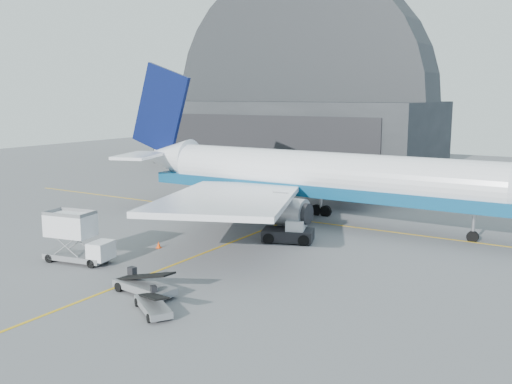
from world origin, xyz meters
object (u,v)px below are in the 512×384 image
Objects in this scene: airliner at (308,176)px; pushback_tug at (290,233)px; belt_loader_a at (144,285)px; catering_truck at (76,238)px; belt_loader_b at (153,305)px.

pushback_tug is (2.47, -8.68, -4.02)m from airliner.
belt_loader_a is at bearing -114.90° from pushback_tug.
airliner is 9.88m from pushback_tug.
catering_truck reaches higher than belt_loader_a.
pushback_tug reaches higher than belt_loader_a.
catering_truck is at bearing -168.80° from belt_loader_b.
pushback_tug is at bearing 41.89° from catering_truck.
catering_truck is at bearing 170.95° from belt_loader_a.
airliner is 8.30× the size of catering_truck.
belt_loader_b is (12.37, -4.93, -1.46)m from catering_truck.
airliner is 12.03× the size of belt_loader_b.
pushback_tug is (11.40, 14.59, -1.17)m from catering_truck.
airliner is 28.73m from belt_loader_b.
pushback_tug is 1.25× the size of belt_loader_b.
airliner is at bearing 98.43° from belt_loader_a.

